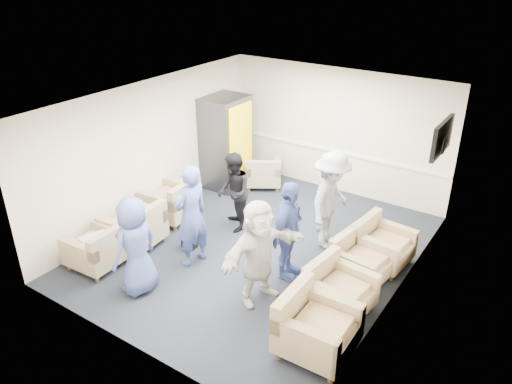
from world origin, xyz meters
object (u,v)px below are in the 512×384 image
Objects in this scene: armchair_left_near at (99,250)px; person_back_right at (331,201)px; armchair_left_mid at (136,229)px; armchair_left_far at (173,203)px; armchair_right_midfar at (359,261)px; armchair_right_midnear at (337,291)px; person_back_left at (234,192)px; person_front_left at (135,246)px; person_mid_right at (288,231)px; armchair_right_near at (313,328)px; person_mid_left at (191,216)px; vending_machine at (226,142)px; person_front_right at (259,252)px; armchair_right_far at (380,245)px; armchair_corner at (263,174)px.

person_back_right reaches higher than armchair_left_near.
armchair_left_far is (-0.16, 1.13, -0.00)m from armchair_left_mid.
armchair_left_far is at bearing 100.00° from armchair_right_midfar.
armchair_right_midnear is 0.61× the size of person_back_left.
person_mid_right reaches higher than person_front_left.
armchair_right_midfar is 0.50× the size of person_back_right.
armchair_right_near is at bearing 99.26° from person_front_left.
armchair_right_midfar is 0.51× the size of person_mid_left.
person_mid_left is 2.44m from person_back_right.
vending_machine is 4.20m from person_front_right.
armchair_left_far is at bearing -117.90° from person_back_left.
person_front_right is (2.89, -3.04, -0.19)m from vending_machine.
vending_machine reaches higher than person_back_left.
person_back_left is (1.06, 1.51, 0.40)m from armchair_left_mid.
person_front_left is 0.89× the size of person_back_right.
person_front_right is at bearing 103.71° from armchair_left_near.
armchair_right_near is 0.57× the size of person_front_right.
person_mid_left is at bearing 129.28° from armchair_right_far.
armchair_corner is 0.52× the size of vending_machine.
armchair_right_midfar is at bearing 9.33° from armchair_right_midnear.
armchair_corner is 0.59× the size of person_mid_left.
armchair_left_far is 0.54× the size of person_mid_left.
armchair_right_far is at bearing 53.61° from person_back_left.
armchair_left_near is 4.03m from person_back_right.
person_back_right is 1.07× the size of person_mid_right.
armchair_right_midnear is 1.27m from person_front_right.
vending_machine is 2.02m from person_back_left.
armchair_left_far is at bearing 85.51° from armchair_right_midnear.
person_mid_left is 1.63m from person_mid_right.
armchair_right_midfar is at bearing 104.64° from armchair_left_mid.
vending_machine is at bearing -160.05° from person_front_left.
armchair_left_near is at bearing 111.98° from person_mid_right.
armchair_left_mid is (0.05, 0.80, 0.03)m from armchair_left_near.
armchair_right_midfar is 0.85× the size of armchair_corner.
armchair_left_far is 0.91× the size of armchair_corner.
person_mid_left is (0.20, 1.07, 0.09)m from person_front_left.
armchair_left_near is 1.66m from person_mid_left.
armchair_right_midfar is 0.44× the size of vending_machine.
armchair_right_midnear is 3.08m from person_front_left.
armchair_right_near is 0.47× the size of vending_machine.
person_back_left is 2.20m from person_front_right.
person_mid_right is (2.20, -2.65, 0.53)m from armchair_corner.
person_mid_right reaches higher than armchair_left_mid.
person_front_left is (-2.77, -1.27, 0.47)m from armchair_right_midnear.
armchair_left_mid reaches higher than armchair_right_far.
person_mid_right is (-1.11, -1.21, 0.51)m from armchair_right_far.
armchair_right_midfar is 1.26m from person_mid_right.
armchair_left_mid is at bearing -85.24° from vending_machine.
armchair_right_far is 0.55× the size of person_mid_right.
armchair_right_midfar is at bearing 123.97° from person_mid_left.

